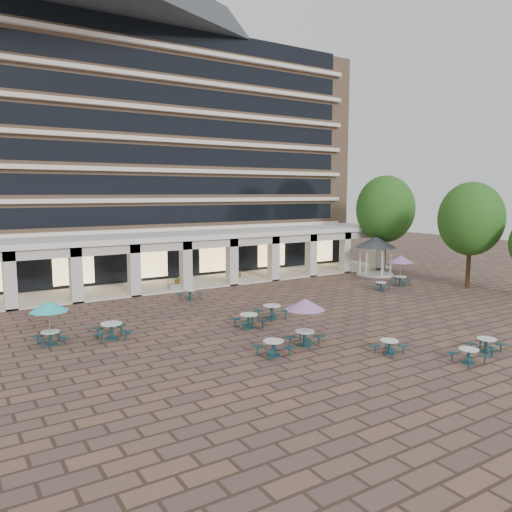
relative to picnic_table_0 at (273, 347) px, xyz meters
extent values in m
plane|color=brown|center=(5.30, 4.69, -0.45)|extent=(120.00, 120.00, 0.00)
cube|color=#997456|center=(5.30, 30.19, 10.55)|extent=(40.00, 15.00, 22.00)
cube|color=beige|center=(5.30, 22.44, 4.05)|extent=(36.80, 0.50, 0.35)
cube|color=black|center=(5.30, 22.67, 5.35)|extent=(35.20, 0.05, 1.60)
cube|color=beige|center=(5.30, 22.44, 6.65)|extent=(36.80, 0.50, 0.35)
cube|color=black|center=(5.30, 22.67, 7.95)|extent=(35.20, 0.05, 1.60)
cube|color=beige|center=(5.30, 22.44, 9.25)|extent=(36.80, 0.50, 0.35)
cube|color=black|center=(5.30, 22.67, 10.55)|extent=(35.20, 0.05, 1.60)
cube|color=beige|center=(5.30, 22.44, 11.85)|extent=(36.80, 0.50, 0.35)
cube|color=black|center=(5.30, 22.67, 13.15)|extent=(35.20, 0.05, 1.60)
cube|color=beige|center=(5.30, 22.44, 14.45)|extent=(36.80, 0.50, 0.35)
cube|color=black|center=(5.30, 22.67, 15.75)|extent=(35.20, 0.05, 1.60)
cube|color=beige|center=(5.30, 22.44, 17.05)|extent=(36.80, 0.50, 0.35)
cube|color=black|center=(5.30, 22.67, 18.35)|extent=(35.20, 0.05, 1.60)
cube|color=beige|center=(5.30, 22.44, 19.65)|extent=(36.80, 0.50, 0.35)
cube|color=black|center=(5.30, 22.67, 20.95)|extent=(35.20, 0.05, 1.60)
cube|color=white|center=(5.30, 19.69, 3.75)|extent=(42.00, 6.60, 0.40)
cube|color=beige|center=(5.30, 16.84, 3.30)|extent=(42.00, 0.30, 0.90)
cube|color=black|center=(5.30, 22.39, 1.35)|extent=(38.00, 0.15, 3.20)
cube|color=beige|center=(5.30, 19.69, -0.39)|extent=(42.00, 6.00, 0.12)
cube|color=beige|center=(-9.48, 17.09, 1.55)|extent=(0.80, 0.80, 4.00)
cube|color=beige|center=(-5.26, 17.09, 1.55)|extent=(0.80, 0.80, 4.00)
cube|color=beige|center=(-1.03, 17.09, 1.55)|extent=(0.80, 0.80, 4.00)
cube|color=beige|center=(3.19, 17.09, 1.55)|extent=(0.80, 0.80, 4.00)
cube|color=beige|center=(7.41, 17.09, 1.55)|extent=(0.80, 0.80, 4.00)
cube|color=beige|center=(11.63, 17.09, 1.55)|extent=(0.80, 0.80, 4.00)
cube|color=beige|center=(15.85, 17.09, 1.55)|extent=(0.80, 0.80, 4.00)
cube|color=beige|center=(20.08, 17.09, 1.55)|extent=(0.80, 0.80, 4.00)
cube|color=beige|center=(24.30, 17.09, 1.55)|extent=(0.80, 0.80, 4.00)
cube|color=#FFD88C|center=(-4.30, 22.24, 1.15)|extent=(3.20, 0.08, 2.40)
cube|color=#FFD88C|center=(2.10, 22.24, 1.15)|extent=(3.20, 0.08, 2.40)
cube|color=#FFD88C|center=(8.50, 22.24, 1.15)|extent=(3.20, 0.08, 2.40)
cube|color=#FFD88C|center=(14.90, 22.24, 1.15)|extent=(3.20, 0.08, 2.40)
cube|color=#FFD88C|center=(21.30, 22.24, 1.15)|extent=(3.20, 0.08, 2.40)
cylinder|color=#153D40|center=(0.00, 0.00, -0.43)|extent=(0.69, 0.69, 0.04)
cylinder|color=#153D40|center=(0.00, 0.00, -0.12)|extent=(0.18, 0.18, 0.65)
cylinder|color=white|center=(0.00, 0.00, 0.28)|extent=(0.99, 0.99, 0.05)
cube|color=#153D40|center=(0.51, 0.58, -0.01)|extent=(0.57, 0.59, 0.05)
cylinder|color=#153D40|center=(0.51, 0.58, -0.24)|extent=(0.08, 0.08, 0.42)
cube|color=#153D40|center=(-0.58, 0.51, -0.01)|extent=(0.59, 0.57, 0.05)
cylinder|color=#153D40|center=(-0.58, 0.51, -0.24)|extent=(0.08, 0.08, 0.42)
cube|color=#153D40|center=(-0.51, -0.58, -0.01)|extent=(0.57, 0.59, 0.05)
cylinder|color=#153D40|center=(-0.51, -0.58, -0.24)|extent=(0.08, 0.08, 0.42)
cube|color=#153D40|center=(0.58, -0.51, -0.01)|extent=(0.59, 0.57, 0.05)
cylinder|color=#153D40|center=(0.58, -0.51, -0.24)|extent=(0.08, 0.08, 0.42)
cylinder|color=#153D40|center=(6.99, -5.62, -0.43)|extent=(0.62, 0.62, 0.04)
cylinder|color=#153D40|center=(6.99, -5.62, -0.15)|extent=(0.16, 0.16, 0.58)
cylinder|color=white|center=(6.99, -5.62, 0.20)|extent=(0.88, 0.88, 0.04)
cube|color=#153D40|center=(7.53, -5.20, -0.06)|extent=(0.54, 0.49, 0.04)
cylinder|color=#153D40|center=(7.53, -5.20, -0.26)|extent=(0.07, 0.07, 0.37)
cube|color=#153D40|center=(6.57, -5.07, -0.06)|extent=(0.49, 0.54, 0.04)
cylinder|color=#153D40|center=(6.57, -5.07, -0.26)|extent=(0.07, 0.07, 0.37)
cube|color=#153D40|center=(6.44, -6.04, -0.06)|extent=(0.54, 0.49, 0.04)
cylinder|color=#153D40|center=(6.44, -6.04, -0.26)|extent=(0.07, 0.07, 0.37)
cube|color=#153D40|center=(7.40, -6.17, -0.06)|extent=(0.49, 0.54, 0.04)
cylinder|color=#153D40|center=(7.40, -6.17, -0.26)|extent=(0.07, 0.07, 0.37)
cylinder|color=#153D40|center=(4.94, -2.73, -0.43)|extent=(0.62, 0.62, 0.04)
cylinder|color=#153D40|center=(4.94, -2.73, -0.16)|extent=(0.16, 0.16, 0.58)
cylinder|color=white|center=(4.94, -2.73, 0.20)|extent=(0.88, 0.88, 0.04)
cube|color=#153D40|center=(5.32, -2.17, -0.06)|extent=(0.48, 0.54, 0.04)
cylinder|color=#153D40|center=(5.32, -2.17, -0.26)|extent=(0.07, 0.07, 0.37)
cube|color=#153D40|center=(4.37, -2.35, -0.06)|extent=(0.54, 0.48, 0.04)
cylinder|color=#153D40|center=(4.37, -2.35, -0.26)|extent=(0.07, 0.07, 0.37)
cube|color=#153D40|center=(4.55, -3.30, -0.06)|extent=(0.48, 0.54, 0.04)
cylinder|color=#153D40|center=(4.55, -3.30, -0.26)|extent=(0.07, 0.07, 0.37)
cube|color=#153D40|center=(5.50, -3.12, -0.06)|extent=(0.54, 0.48, 0.04)
cylinder|color=#153D40|center=(5.50, -3.12, -0.26)|extent=(0.07, 0.07, 0.37)
cylinder|color=#153D40|center=(9.12, -5.11, -0.43)|extent=(0.64, 0.64, 0.04)
cylinder|color=#153D40|center=(9.12, -5.11, -0.15)|extent=(0.16, 0.16, 0.60)
cylinder|color=white|center=(9.12, -5.11, 0.22)|extent=(0.91, 0.91, 0.05)
cube|color=#153D40|center=(9.53, -4.53, -0.05)|extent=(0.50, 0.56, 0.05)
cylinder|color=#153D40|center=(9.53, -4.53, -0.25)|extent=(0.07, 0.07, 0.38)
cube|color=#153D40|center=(8.54, -4.70, -0.05)|extent=(0.56, 0.50, 0.05)
cylinder|color=#153D40|center=(8.54, -4.70, -0.25)|extent=(0.07, 0.07, 0.38)
cube|color=#153D40|center=(8.71, -5.69, -0.05)|extent=(0.50, 0.56, 0.05)
cylinder|color=#153D40|center=(8.71, -5.69, -0.25)|extent=(0.07, 0.07, 0.38)
cube|color=#153D40|center=(9.70, -5.52, -0.05)|extent=(0.56, 0.50, 0.05)
cylinder|color=#153D40|center=(9.70, -5.52, -0.25)|extent=(0.07, 0.07, 0.38)
cylinder|color=#153D40|center=(-8.70, 7.52, -0.43)|extent=(0.65, 0.65, 0.04)
cylinder|color=#153D40|center=(-8.70, 7.52, -0.14)|extent=(0.17, 0.17, 0.62)
cylinder|color=white|center=(-8.70, 7.52, 0.24)|extent=(0.93, 0.93, 0.05)
cube|color=#153D40|center=(-8.21, 8.06, -0.04)|extent=(0.54, 0.55, 0.05)
cylinder|color=#153D40|center=(-8.21, 8.06, -0.25)|extent=(0.07, 0.07, 0.39)
cube|color=#153D40|center=(-9.24, 8.02, -0.04)|extent=(0.55, 0.54, 0.05)
cylinder|color=#153D40|center=(-9.24, 8.02, -0.25)|extent=(0.07, 0.07, 0.39)
cube|color=#153D40|center=(-9.20, 6.99, -0.04)|extent=(0.54, 0.55, 0.05)
cylinder|color=#153D40|center=(-9.20, 6.99, -0.25)|extent=(0.07, 0.07, 0.39)
cube|color=#153D40|center=(-8.17, 7.03, -0.04)|extent=(0.55, 0.54, 0.05)
cylinder|color=#153D40|center=(-8.17, 7.03, -0.25)|extent=(0.07, 0.07, 0.39)
cylinder|color=gray|center=(-8.70, 7.52, 0.67)|extent=(0.05, 0.05, 2.24)
cone|color=#2DC8D5|center=(-8.70, 7.52, 1.56)|extent=(1.96, 1.96, 0.51)
cylinder|color=#153D40|center=(1.62, 4.90, -0.42)|extent=(0.74, 0.74, 0.04)
cylinder|color=#153D40|center=(1.62, 4.90, -0.10)|extent=(0.19, 0.19, 0.70)
cylinder|color=white|center=(1.62, 4.90, 0.32)|extent=(1.05, 1.05, 0.05)
cube|color=#153D40|center=(2.22, 5.47, 0.02)|extent=(0.62, 0.61, 0.05)
cylinder|color=#153D40|center=(2.22, 5.47, -0.22)|extent=(0.08, 0.08, 0.44)
cube|color=#153D40|center=(1.05, 5.50, 0.02)|extent=(0.61, 0.62, 0.05)
cylinder|color=#153D40|center=(1.05, 5.50, -0.22)|extent=(0.08, 0.08, 0.44)
cube|color=#153D40|center=(1.02, 4.34, 0.02)|extent=(0.62, 0.61, 0.05)
cylinder|color=#153D40|center=(1.02, 4.34, -0.22)|extent=(0.08, 0.08, 0.44)
cube|color=#153D40|center=(2.18, 4.31, 0.02)|extent=(0.61, 0.62, 0.05)
cylinder|color=#153D40|center=(2.18, 4.31, -0.22)|extent=(0.08, 0.08, 0.44)
cylinder|color=#153D40|center=(2.29, 0.52, -0.43)|extent=(0.69, 0.69, 0.04)
cylinder|color=#153D40|center=(2.29, 0.52, -0.12)|extent=(0.18, 0.18, 0.65)
cylinder|color=white|center=(2.29, 0.52, 0.28)|extent=(0.99, 0.99, 0.05)
cube|color=#153D40|center=(2.56, 1.24, -0.01)|extent=(0.45, 0.61, 0.05)
cylinder|color=#153D40|center=(2.56, 1.24, -0.24)|extent=(0.08, 0.08, 0.42)
cube|color=#153D40|center=(1.56, 0.79, -0.01)|extent=(0.61, 0.45, 0.05)
cylinder|color=#153D40|center=(1.56, 0.79, -0.24)|extent=(0.08, 0.08, 0.42)
cube|color=#153D40|center=(2.01, -0.21, -0.01)|extent=(0.45, 0.61, 0.05)
cylinder|color=#153D40|center=(2.01, -0.21, -0.24)|extent=(0.08, 0.08, 0.42)
cube|color=#153D40|center=(3.01, 0.24, -0.01)|extent=(0.61, 0.45, 0.05)
cylinder|color=#153D40|center=(3.01, 0.24, -0.24)|extent=(0.08, 0.08, 0.42)
cylinder|color=gray|center=(2.29, 0.52, 0.74)|extent=(0.05, 0.05, 2.38)
cone|color=#9E72B4|center=(2.29, 0.52, 1.69)|extent=(2.08, 2.08, 0.55)
cylinder|color=#153D40|center=(-5.74, 6.91, -0.42)|extent=(0.79, 0.79, 0.05)
cylinder|color=#153D40|center=(-5.74, 6.91, -0.07)|extent=(0.20, 0.20, 0.75)
cylinder|color=white|center=(-5.74, 6.91, 0.38)|extent=(1.13, 1.13, 0.06)
cube|color=#153D40|center=(-5.06, 7.47, 0.05)|extent=(0.68, 0.64, 0.06)
cylinder|color=#153D40|center=(-5.06, 7.47, -0.21)|extent=(0.09, 0.09, 0.48)
cube|color=#153D40|center=(-6.30, 7.60, 0.05)|extent=(0.64, 0.68, 0.06)
cylinder|color=#153D40|center=(-6.30, 7.60, -0.21)|extent=(0.09, 0.09, 0.48)
cube|color=#153D40|center=(-6.43, 6.36, 0.05)|extent=(0.68, 0.64, 0.06)
cylinder|color=#153D40|center=(-6.43, 6.36, -0.21)|extent=(0.09, 0.09, 0.48)
cube|color=#153D40|center=(-5.19, 6.23, 0.05)|extent=(0.64, 0.68, 0.06)
cylinder|color=#153D40|center=(-5.19, 6.23, -0.21)|extent=(0.09, 0.09, 0.48)
cylinder|color=#153D40|center=(3.96, 5.98, -0.42)|extent=(0.76, 0.76, 0.04)
cylinder|color=#153D40|center=(3.96, 5.98, -0.09)|extent=(0.20, 0.20, 0.72)
cylinder|color=white|center=(3.96, 5.98, 0.35)|extent=(1.09, 1.09, 0.05)
cube|color=#153D40|center=(4.41, 6.70, 0.03)|extent=(0.58, 0.67, 0.05)
cylinder|color=#153D40|center=(4.41, 6.70, -0.22)|extent=(0.09, 0.09, 0.46)
cube|color=#153D40|center=(3.23, 6.43, 0.03)|extent=(0.67, 0.58, 0.05)
cylinder|color=#153D40|center=(3.23, 6.43, -0.22)|extent=(0.09, 0.09, 0.46)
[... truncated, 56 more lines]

